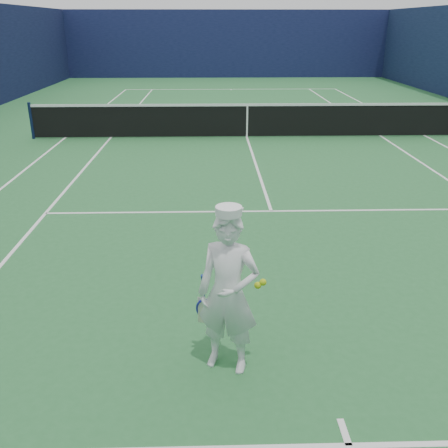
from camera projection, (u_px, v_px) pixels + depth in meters
name	position (u px, v px, depth m)	size (l,w,h in m)	color
ground	(247.00, 137.00, 15.09)	(80.00, 80.00, 0.00)	#266633
court_markings	(247.00, 137.00, 15.09)	(11.03, 23.83, 0.01)	white
windscreen_fence	(248.00, 69.00, 14.34)	(20.12, 36.12, 4.00)	#10153D
tennis_net	(247.00, 119.00, 14.88)	(12.88, 0.09, 1.07)	#141E4C
tennis_player	(228.00, 293.00, 4.73)	(0.72, 0.66, 1.70)	white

